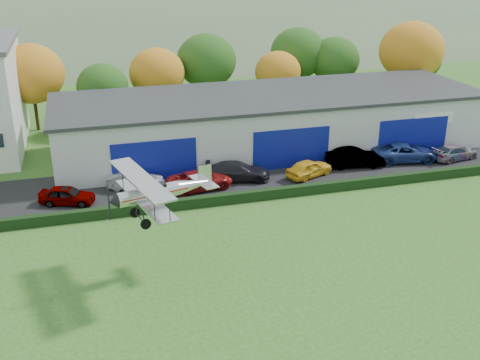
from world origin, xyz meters
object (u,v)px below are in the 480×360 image
object	(u,v)px
car_2	(200,180)
car_5	(355,158)
car_7	(455,152)
biplane	(157,191)
car_3	(238,171)
car_4	(309,168)
car_1	(135,180)
car_6	(405,152)
hangar	(270,121)
car_0	(67,195)

from	to	relation	value
car_2	car_5	bearing A→B (deg)	-92.69
car_7	biplane	size ratio (longest dim) A/B	0.63
car_5	biplane	world-z (taller)	biplane
car_7	car_3	bearing A→B (deg)	78.43
car_4	car_7	bearing A→B (deg)	-111.64
car_1	car_6	xyz separation A→B (m)	(24.35, -0.16, 0.07)
car_1	car_5	world-z (taller)	car_5
car_1	biplane	size ratio (longest dim) A/B	0.61
car_2	car_5	world-z (taller)	car_5
car_1	car_3	size ratio (longest dim) A/B	0.84
car_2	car_5	size ratio (longest dim) A/B	1.04
car_3	car_7	distance (m)	20.53
biplane	car_7	bearing A→B (deg)	8.15
car_3	biplane	bearing A→B (deg)	161.23
car_2	car_3	distance (m)	3.56
hangar	car_0	distance (m)	21.03
car_4	car_6	bearing A→B (deg)	-106.02
car_4	car_7	xyz separation A→B (m)	(14.46, 0.26, -0.06)
car_0	car_6	world-z (taller)	car_6
hangar	car_1	bearing A→B (deg)	-152.75
car_3	car_4	size ratio (longest dim) A/B	1.23
car_0	car_1	xyz separation A→B (m)	(5.32, 1.53, 0.03)
car_1	car_3	bearing A→B (deg)	-73.29
car_1	car_2	size ratio (longest dim) A/B	0.85
car_2	car_7	distance (m)	23.94
car_2	car_3	size ratio (longest dim) A/B	0.99
car_5	biplane	distance (m)	23.41
car_1	car_7	size ratio (longest dim) A/B	0.97
car_2	car_4	bearing A→B (deg)	-96.69
hangar	car_3	bearing A→B (deg)	-125.28
car_0	biplane	size ratio (longest dim) A/B	0.56
car_2	car_4	xyz separation A→B (m)	(9.48, 0.09, 0.00)
hangar	car_6	distance (m)	12.95
car_5	car_6	world-z (taller)	car_5
car_0	car_2	distance (m)	10.35
car_4	car_2	bearing A→B (deg)	67.89
car_4	biplane	distance (m)	19.02
car_4	car_6	size ratio (longest dim) A/B	0.74
car_7	car_6	bearing A→B (deg)	69.36
car_4	biplane	xyz separation A→B (m)	(-14.37, -11.64, 4.46)
car_1	car_6	distance (m)	24.35
hangar	car_5	distance (m)	9.38
hangar	car_4	bearing A→B (deg)	-84.97
car_4	biplane	size ratio (longest dim) A/B	0.59
car_4	hangar	bearing A→B (deg)	-17.62
hangar	car_2	bearing A→B (deg)	-135.83
car_3	car_7	bearing A→B (deg)	-76.96
hangar	car_2	distance (m)	12.33
car_1	car_4	bearing A→B (deg)	-75.63
car_1	biplane	world-z (taller)	biplane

